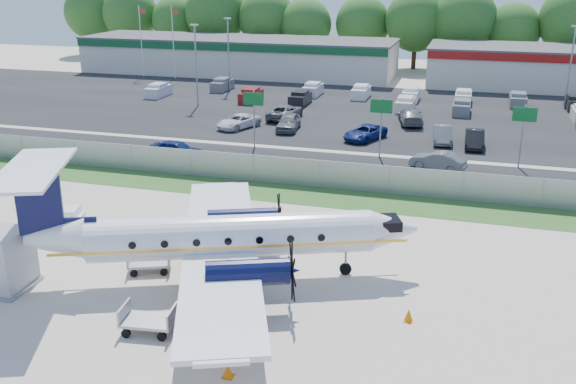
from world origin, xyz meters
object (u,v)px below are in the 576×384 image
(service_container, at_px, (1,262))
(aircraft, at_px, (222,236))
(pushback_tug, at_px, (62,220))
(baggage_cart_near, at_px, (149,320))
(baggage_cart_far, at_px, (150,262))

(service_container, bearing_deg, aircraft, 20.58)
(pushback_tug, xyz_separation_m, baggage_cart_near, (10.34, -8.80, -0.12))
(pushback_tug, bearing_deg, baggage_cart_near, -40.39)
(aircraft, bearing_deg, baggage_cart_near, -103.56)
(aircraft, relative_size, baggage_cart_near, 8.23)
(pushback_tug, distance_m, baggage_cart_far, 8.36)
(baggage_cart_near, xyz_separation_m, baggage_cart_far, (-2.75, 5.31, -0.03))
(pushback_tug, distance_m, service_container, 7.36)
(pushback_tug, height_order, baggage_cart_near, pushback_tug)
(baggage_cart_far, xyz_separation_m, service_container, (-6.03, -3.66, 0.85))
(baggage_cart_near, bearing_deg, pushback_tug, 139.61)
(service_container, bearing_deg, pushback_tug, 102.36)
(pushback_tug, height_order, service_container, service_container)
(pushback_tug, bearing_deg, service_container, -77.64)
(baggage_cart_near, relative_size, baggage_cart_far, 0.97)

